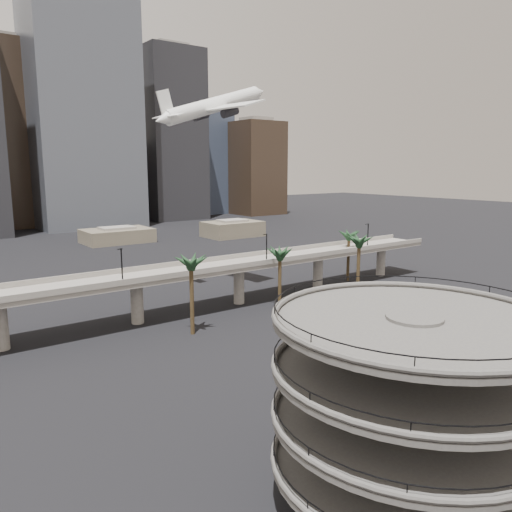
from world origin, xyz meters
TOP-DOWN VIEW (x-y plane):
  - ground at (0.00, 0.00)m, footprint 700.00×700.00m
  - parking_ramp at (-13.00, -4.00)m, footprint 22.20×22.20m
  - overpass at (0.00, 55.00)m, footprint 130.00×9.30m
  - palm_trees at (21.48, 47.47)m, footprint 54.40×18.40m
  - low_buildings at (6.89, 142.30)m, footprint 135.00×27.50m
  - skyline at (15.11, 217.09)m, footprint 269.00×86.00m
  - airborne_jet at (17.10, 73.46)m, footprint 32.55×29.05m
  - car_a at (-2.07, 10.10)m, footprint 4.81×3.22m
  - car_b at (19.54, 21.04)m, footprint 5.34×3.09m
  - car_c at (34.02, 10.76)m, footprint 5.38×2.33m

SIDE VIEW (x-z plane):
  - ground at x=0.00m, z-range 0.00..0.00m
  - car_a at x=-2.07m, z-range 0.00..1.52m
  - car_c at x=34.02m, z-range 0.00..1.54m
  - car_b at x=19.54m, z-range 0.00..1.66m
  - low_buildings at x=6.89m, z-range -0.54..6.26m
  - overpass at x=0.00m, z-range -0.01..14.69m
  - parking_ramp at x=-13.00m, z-range 1.16..18.51m
  - palm_trees at x=21.48m, z-range 4.30..18.30m
  - skyline at x=15.11m, z-range -15.03..96.54m
  - airborne_jet at x=17.10m, z-range 35.05..47.27m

